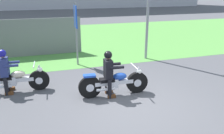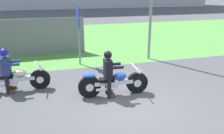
{
  "view_description": "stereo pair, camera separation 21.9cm",
  "coord_description": "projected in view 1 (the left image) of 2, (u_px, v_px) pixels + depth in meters",
  "views": [
    {
      "loc": [
        -2.28,
        -5.36,
        3.11
      ],
      "look_at": [
        -0.26,
        0.96,
        0.85
      ],
      "focal_mm": 36.69,
      "sensor_mm": 36.0,
      "label": 1
    },
    {
      "loc": [
        -2.07,
        -5.42,
        3.11
      ],
      "look_at": [
        -0.26,
        0.96,
        0.85
      ],
      "focal_mm": 36.69,
      "sensor_mm": 36.0,
      "label": 2
    }
  ],
  "objects": [
    {
      "name": "ground",
      "position": [
        131.0,
        105.0,
        6.49
      ],
      "size": [
        120.0,
        120.0,
        0.0
      ],
      "primitive_type": "plane",
      "color": "#4C4C51"
    },
    {
      "name": "grass_verge",
      "position": [
        76.0,
        39.0,
        15.09
      ],
      "size": [
        60.0,
        12.0,
        0.01
      ],
      "primitive_type": "cube",
      "color": "#549342",
      "rests_on": "ground"
    },
    {
      "name": "motorcycle_lead",
      "position": [
        114.0,
        83.0,
        6.97
      ],
      "size": [
        2.18,
        0.66,
        0.9
      ],
      "rotation": [
        0.0,
        0.0,
        -0.05
      ],
      "color": "black",
      "rests_on": "ground"
    },
    {
      "name": "rider_lead",
      "position": [
        109.0,
        70.0,
        6.8
      ],
      "size": [
        0.56,
        0.48,
        1.42
      ],
      "rotation": [
        0.0,
        0.0,
        -0.05
      ],
      "color": "black",
      "rests_on": "ground"
    },
    {
      "name": "motorcycle_follow",
      "position": [
        13.0,
        80.0,
        7.18
      ],
      "size": [
        2.23,
        0.66,
        0.88
      ],
      "rotation": [
        0.0,
        0.0,
        -0.05
      ],
      "color": "black",
      "rests_on": "ground"
    },
    {
      "name": "rider_follow",
      "position": [
        5.0,
        68.0,
        7.0
      ],
      "size": [
        0.56,
        0.48,
        1.41
      ],
      "rotation": [
        0.0,
        0.0,
        -0.05
      ],
      "color": "black",
      "rests_on": "ground"
    },
    {
      "name": "sign_banner",
      "position": [
        76.0,
        25.0,
        9.41
      ],
      "size": [
        0.08,
        0.6,
        2.6
      ],
      "color": "gray",
      "rests_on": "ground"
    },
    {
      "name": "fence_segment",
      "position": [
        7.0,
        39.0,
        10.7
      ],
      "size": [
        7.0,
        0.06,
        1.8
      ],
      "primitive_type": "cube",
      "color": "slate",
      "rests_on": "ground"
    }
  ]
}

